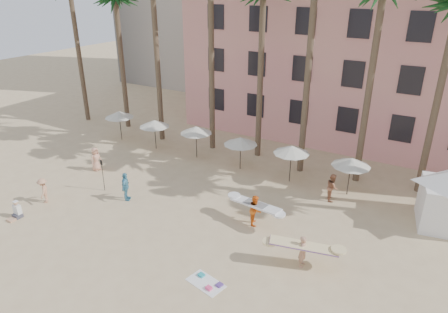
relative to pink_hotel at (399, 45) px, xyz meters
name	(u,v)px	position (x,y,z in m)	size (l,w,h in m)	color
ground	(139,267)	(-7.00, -26.00, -8.00)	(120.00, 120.00, 0.00)	#D1B789
pink_hotel	(399,45)	(0.00, 0.00, 0.00)	(35.00, 14.00, 16.00)	#E69C8C
umbrella_row	(217,135)	(-10.00, -13.50, -5.67)	(22.50, 2.70, 2.73)	#332B23
beach_towel	(207,283)	(-3.44, -25.30, -7.97)	(1.97, 1.36, 0.14)	white
carrier_yellow	(303,249)	(-0.05, -21.83, -7.03)	(3.37, 1.79, 1.69)	tan
carrier_white	(255,209)	(-3.75, -19.61, -7.03)	(3.29, 1.35, 1.81)	orange
beachgoers	(150,181)	(-11.38, -19.82, -7.10)	(17.24, 10.70, 1.90)	#E09D7E
paddle	(102,171)	(-14.31, -21.12, -6.59)	(0.18, 0.04, 2.23)	black
seated_man	(16,212)	(-16.29, -26.25, -7.62)	(0.48, 0.84, 1.09)	#3F3F4C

